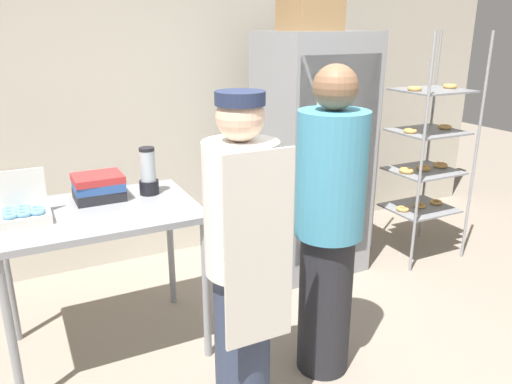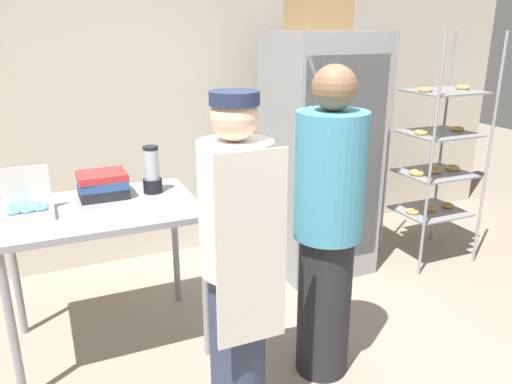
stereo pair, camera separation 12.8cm
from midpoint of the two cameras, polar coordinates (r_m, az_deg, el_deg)
back_wall at (r=4.11m, az=-7.22°, el=11.88°), size 6.40×0.12×2.77m
refrigerator at (r=3.85m, az=8.16°, el=4.16°), size 0.71×0.73×1.81m
baking_rack at (r=4.23m, az=20.78°, el=4.07°), size 0.59×0.52×1.82m
prep_counter at (r=2.93m, az=-16.10°, el=-3.49°), size 1.08×0.75×0.89m
donut_box at (r=2.86m, az=-23.53°, el=-1.77°), size 0.26×0.21×0.25m
blender_pitcher at (r=3.05m, az=-10.64°, el=2.25°), size 0.11×0.11×0.29m
binder_stack at (r=3.05m, az=-15.97°, el=0.80°), size 0.28×0.24×0.15m
cardboard_storage_box at (r=3.61m, az=8.15°, el=19.58°), size 0.35×0.35×0.24m
person_baker at (r=2.31m, az=-0.59°, el=-7.71°), size 0.34×0.36×1.59m
person_customer at (r=2.61m, az=9.58°, el=-4.05°), size 0.36×0.36×1.68m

